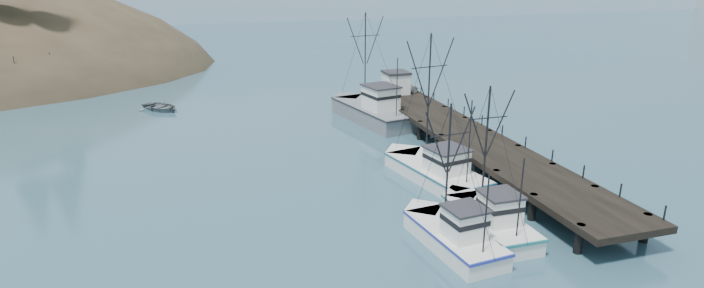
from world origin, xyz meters
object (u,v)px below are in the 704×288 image
Objects in this scene: trawler_near at (487,219)px; trawler_far at (433,170)px; trawler_mid at (451,234)px; pier at (465,135)px; pickup_truck at (399,87)px; pier_shed at (396,82)px; work_vessel at (371,110)px; motorboat at (161,110)px.

trawler_far is at bearing 87.08° from trawler_near.
trawler_far is (3.91, 11.16, 0.00)m from trawler_mid.
pickup_truck reaches higher than pier.
trawler_far is 3.93× the size of pier_shed.
trawler_far is 24.47m from pickup_truck.
trawler_near is 34.08m from pier_shed.
pier_shed is (-0.27, 18.00, 1.73)m from pier.
trawler_near is at bearing 151.56° from pickup_truck.
trawler_far is 19.15m from work_vessel.
trawler_far is at bearing -103.58° from pier_shed.
pickup_truck is (6.11, 23.61, 1.94)m from trawler_far.
pier is 8.01× the size of pickup_truck.
work_vessel reaches higher than pickup_truck.
trawler_mid is 0.64× the size of work_vessel.
pier is 18.08m from pier_shed.
pickup_truck reaches higher than motorboat.
trawler_far is (-5.98, -5.61, -0.87)m from pier.
trawler_far reaches higher than trawler_near.
pickup_truck is at bearing 40.76° from work_vessel.
trawler_far is at bearing -93.77° from motorboat.
work_vessel is 2.76× the size of pickup_truck.
motorboat is at bearing 138.32° from pier.
work_vessel is (-5.08, 13.51, -0.46)m from pier.
work_vessel is 7.05m from pickup_truck.
trawler_near is at bearing -100.52° from pier_shed.
trawler_near is at bearing 21.71° from trawler_mid.
pier_shed is at bearing 90.86° from pier.
trawler_near is 28.95m from work_vessel.
trawler_mid is 30.66m from work_vessel.
work_vessel reaches higher than pier_shed.
pier_shed is 0.77m from pickup_truck.
pier is at bearing -81.66° from motorboat.
trawler_far is (0.50, 9.80, 0.00)m from trawler_near.
pier is 14.44m from work_vessel.
pickup_truck is at bearing 0.00° from pier_shed.
trawler_mid is at bearing -120.53° from pier.
pickup_truck is (0.40, 0.00, -0.66)m from pier_shed.
trawler_far is at bearing -92.68° from work_vessel.
trawler_near is 46.94m from motorboat.
motorboat is (-23.88, 12.28, -1.23)m from work_vessel.
motorboat is at bearing 57.75° from pickup_truck.
trawler_mid is at bearing -99.02° from work_vessel.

